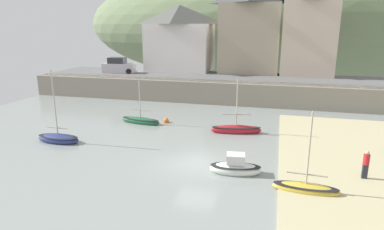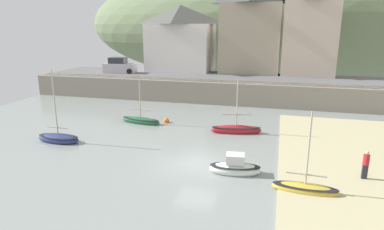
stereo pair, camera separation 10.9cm
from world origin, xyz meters
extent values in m
cube|color=gray|center=(0.00, 0.00, -0.03)|extent=(48.00, 40.00, 0.06)
cube|color=gray|center=(0.00, 17.00, 1.20)|extent=(48.00, 2.40, 2.40)
cube|color=#606060|center=(0.00, 20.70, 2.35)|extent=(48.00, 9.00, 0.10)
ellipsoid|color=#6A7C56|center=(2.96, 55.20, 8.55)|extent=(80.00, 44.00, 24.43)
cube|color=silver|center=(-8.49, 25.20, 5.46)|extent=(8.37, 5.89, 6.11)
pyramid|color=#4E4F4A|center=(-8.49, 25.20, 9.72)|extent=(8.67, 6.19, 2.41)
cube|color=tan|center=(0.77, 25.20, 6.69)|extent=(7.38, 5.24, 8.57)
cube|color=beige|center=(7.78, 25.20, 6.84)|extent=(6.14, 5.95, 8.88)
cube|color=#9A9069|center=(9.48, 29.20, 7.56)|extent=(2.80, 2.80, 10.31)
ellipsoid|color=navy|center=(-10.84, 1.29, 0.20)|extent=(3.40, 1.46, 0.74)
ellipsoid|color=black|center=(-10.84, 1.29, 0.40)|extent=(3.34, 1.43, 0.12)
cylinder|color=#B2A893|center=(-10.84, 1.29, 2.95)|extent=(0.09, 0.09, 4.77)
cylinder|color=gray|center=(-10.84, 1.29, 1.07)|extent=(1.73, 0.14, 0.07)
ellipsoid|color=#A91D25|center=(1.61, 6.74, 0.23)|extent=(4.13, 1.73, 0.84)
ellipsoid|color=black|center=(1.61, 6.74, 0.46)|extent=(4.05, 1.69, 0.12)
cylinder|color=#B2A893|center=(1.61, 6.74, 2.51)|extent=(0.09, 0.09, 3.72)
cylinder|color=gray|center=(1.61, 6.74, 1.51)|extent=(2.31, 0.53, 0.07)
ellipsoid|color=white|center=(2.55, -0.85, 0.22)|extent=(3.12, 1.54, 0.80)
ellipsoid|color=black|center=(2.55, -0.85, 0.44)|extent=(3.05, 1.51, 0.12)
cube|color=silver|center=(2.55, -0.85, 0.89)|extent=(1.14, 0.96, 0.55)
ellipsoid|color=gold|center=(6.36, -2.29, 0.17)|extent=(3.40, 1.13, 0.61)
ellipsoid|color=black|center=(6.36, -2.29, 0.34)|extent=(3.34, 1.11, 0.12)
cylinder|color=#B2A893|center=(6.36, -2.29, 2.41)|extent=(0.09, 0.09, 3.86)
cylinder|color=gray|center=(6.36, -2.29, 1.00)|extent=(2.00, 0.17, 0.07)
ellipsoid|color=#205C37|center=(-6.89, 7.39, 0.19)|extent=(3.86, 1.54, 0.68)
ellipsoid|color=black|center=(-6.89, 7.39, 0.37)|extent=(3.78, 1.51, 0.12)
cylinder|color=#B2A893|center=(-6.89, 7.39, 2.14)|extent=(0.09, 0.09, 3.24)
cylinder|color=gray|center=(-6.89, 7.39, 1.21)|extent=(2.08, 0.39, 0.07)
cube|color=#BBB4BD|center=(-15.36, 20.70, 3.00)|extent=(4.22, 2.02, 1.20)
cube|color=#282D33|center=(-15.61, 20.70, 3.95)|extent=(2.21, 1.66, 0.80)
cylinder|color=black|center=(-13.71, 21.50, 2.72)|extent=(0.64, 0.22, 0.64)
cylinder|color=black|center=(-13.71, 19.90, 2.72)|extent=(0.64, 0.22, 0.64)
cylinder|color=black|center=(-17.01, 21.50, 2.72)|extent=(0.64, 0.22, 0.64)
cylinder|color=black|center=(-17.01, 19.90, 2.72)|extent=(0.64, 0.22, 0.64)
cube|color=#282833|center=(9.61, 0.05, 0.51)|extent=(0.28, 0.20, 0.82)
cylinder|color=red|center=(9.61, 0.05, 1.21)|extent=(0.34, 0.34, 0.58)
sphere|color=#D1A889|center=(9.61, 0.05, 1.61)|extent=(0.22, 0.22, 0.22)
sphere|color=orange|center=(-4.77, 8.13, 0.15)|extent=(0.50, 0.50, 0.50)
camera|label=1|loc=(4.64, -18.99, 8.34)|focal=31.45mm
camera|label=2|loc=(4.75, -18.96, 8.34)|focal=31.45mm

